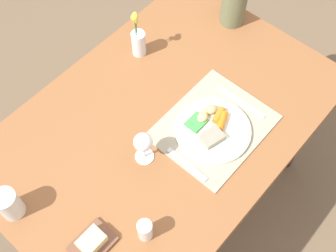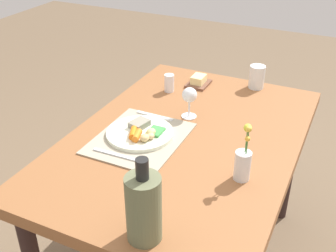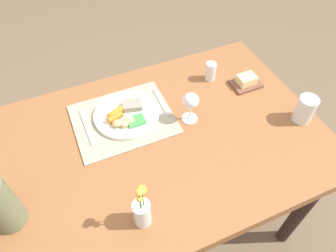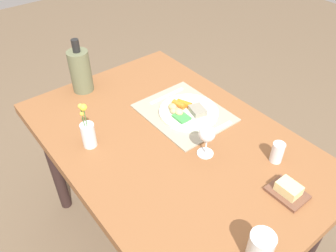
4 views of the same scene
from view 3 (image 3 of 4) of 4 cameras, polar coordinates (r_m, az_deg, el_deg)
ground_plane at (r=1.83m, az=-1.08°, el=-16.96°), size 8.00×8.00×0.00m
dining_table at (r=1.25m, az=-1.52°, el=-4.86°), size 1.29×0.87×0.74m
placemat at (r=1.26m, az=-8.35°, el=1.30°), size 0.40×0.32×0.01m
dinner_plate at (r=1.25m, az=-7.76°, el=2.19°), size 0.27×0.27×0.04m
fork at (r=1.31m, az=-1.26°, el=4.60°), size 0.02×0.17×0.00m
knife at (r=1.26m, az=-14.94°, el=-0.08°), size 0.02×0.20×0.00m
water_tumbler at (r=1.33m, az=24.10°, el=2.64°), size 0.08×0.08×0.11m
butter_dish at (r=1.43m, az=14.37°, el=8.07°), size 0.13×0.10×0.05m
flower_vase at (r=0.96m, az=-4.89°, el=-15.62°), size 0.06×0.06×0.21m
wine_glass at (r=1.18m, az=4.27°, el=4.50°), size 0.07×0.07×0.14m
salt_shaker at (r=1.41m, az=7.95°, el=10.06°), size 0.05×0.05×0.09m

